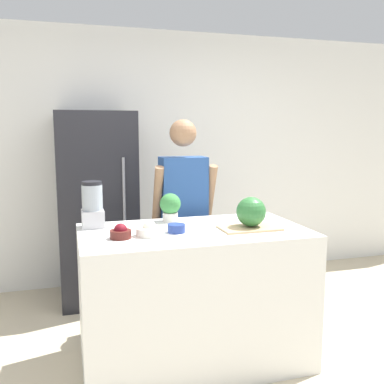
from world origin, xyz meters
TOP-DOWN VIEW (x-y plane):
  - wall_back at (0.00, 2.16)m, footprint 8.00×0.06m
  - counter_island at (0.00, 0.42)m, footprint 1.51×0.83m
  - refrigerator at (-0.55, 1.76)m, footprint 0.69×0.73m
  - person at (0.11, 1.08)m, footprint 0.51×0.27m
  - cutting_board at (0.37, 0.33)m, footprint 0.40×0.24m
  - watermelon at (0.38, 0.34)m, footprint 0.20×0.20m
  - bowl_cherries at (-0.50, 0.32)m, footprint 0.13×0.13m
  - bowl_cream at (-0.32, 0.34)m, footprint 0.17×0.17m
  - bowl_small_blue at (-0.13, 0.37)m, footprint 0.11×0.11m
  - blender at (-0.65, 0.68)m, footprint 0.15×0.15m
  - potted_plant at (-0.09, 0.71)m, footprint 0.15×0.15m

SIDE VIEW (x-z plane):
  - counter_island at x=0.00m, z-range 0.00..0.93m
  - person at x=0.11m, z-range 0.03..1.71m
  - refrigerator at x=-0.55m, z-range 0.00..1.76m
  - cutting_board at x=0.37m, z-range 0.93..0.95m
  - bowl_small_blue at x=-0.13m, z-range 0.93..0.99m
  - bowl_cream at x=-0.32m, z-range 0.92..1.02m
  - bowl_cherries at x=-0.50m, z-range 0.92..1.02m
  - potted_plant at x=-0.09m, z-range 0.94..1.15m
  - watermelon at x=0.38m, z-range 0.95..1.15m
  - blender at x=-0.65m, z-range 0.93..1.25m
  - wall_back at x=0.00m, z-range 0.00..2.60m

